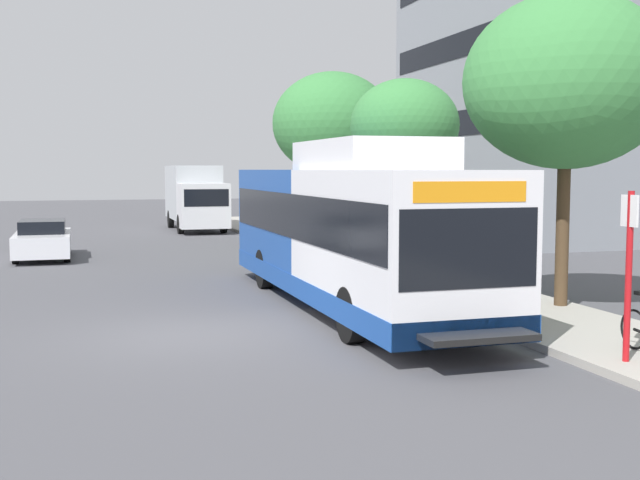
# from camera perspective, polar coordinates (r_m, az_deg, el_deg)

# --- Properties ---
(ground_plane) EXTENTS (120.00, 120.00, 0.00)m
(ground_plane) POSITION_cam_1_polar(r_m,az_deg,el_deg) (22.84, -12.18, -2.72)
(ground_plane) COLOR #4C4C51
(sidewalk_curb) EXTENTS (3.00, 56.00, 0.14)m
(sidewalk_curb) POSITION_cam_1_polar(r_m,az_deg,el_deg) (22.59, 6.27, -2.54)
(sidewalk_curb) COLOR #A8A399
(sidewalk_curb) RESTS_ON ground
(transit_bus) EXTENTS (2.58, 12.25, 3.65)m
(transit_bus) POSITION_cam_1_polar(r_m,az_deg,el_deg) (17.60, 2.00, 0.67)
(transit_bus) COLOR white
(transit_bus) RESTS_ON ground
(bus_stop_sign_pole) EXTENTS (0.10, 0.36, 2.60)m
(bus_stop_sign_pole) POSITION_cam_1_polar(r_m,az_deg,el_deg) (12.86, 21.28, -1.55)
(bus_stop_sign_pole) COLOR red
(bus_stop_sign_pole) RESTS_ON sidewalk_curb
(street_tree_near_stop) EXTENTS (4.34, 4.34, 6.61)m
(street_tree_near_stop) POSITION_cam_1_polar(r_m,az_deg,el_deg) (17.80, 17.27, 10.78)
(street_tree_near_stop) COLOR #4C3823
(street_tree_near_stop) RESTS_ON sidewalk_curb
(street_tree_mid_block) EXTENTS (3.29, 3.29, 5.64)m
(street_tree_mid_block) POSITION_cam_1_polar(r_m,az_deg,el_deg) (24.33, 6.09, 8.14)
(street_tree_mid_block) COLOR #4C3823
(street_tree_mid_block) RESTS_ON sidewalk_curb
(street_tree_far_block) EXTENTS (4.70, 4.70, 6.71)m
(street_tree_far_block) POSITION_cam_1_polar(r_m,az_deg,el_deg) (31.35, 0.90, 8.35)
(street_tree_far_block) COLOR #4C3823
(street_tree_far_block) RESTS_ON sidewalk_curb
(parked_car_far_lane) EXTENTS (1.80, 4.50, 1.33)m
(parked_car_far_lane) POSITION_cam_1_polar(r_m,az_deg,el_deg) (28.85, -19.27, 0.04)
(parked_car_far_lane) COLOR silver
(parked_car_far_lane) RESTS_ON ground
(box_truck_background) EXTENTS (2.32, 7.01, 3.25)m
(box_truck_background) POSITION_cam_1_polar(r_m,az_deg,el_deg) (40.61, -8.94, 3.17)
(box_truck_background) COLOR silver
(box_truck_background) RESTS_ON ground
(lattice_comm_tower) EXTENTS (1.10, 1.10, 26.40)m
(lattice_comm_tower) POSITION_cam_1_polar(r_m,az_deg,el_deg) (51.85, 9.77, 11.27)
(lattice_comm_tower) COLOR #B7B7BC
(lattice_comm_tower) RESTS_ON ground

